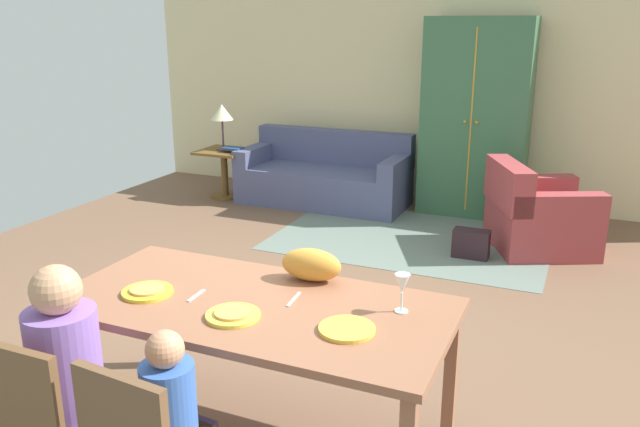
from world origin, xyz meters
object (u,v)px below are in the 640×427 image
at_px(plate_near_man, 147,292).
at_px(armoire, 476,118).
at_px(person_man, 75,391).
at_px(couch, 325,178).
at_px(wine_glass, 402,285).
at_px(dining_chair_man, 45,418).
at_px(cat, 311,265).
at_px(book_lower, 238,150).
at_px(book_upper, 233,148).
at_px(handbag, 471,244).
at_px(dining_table, 253,315).
at_px(plate_near_woman, 347,329).
at_px(armchair, 536,216).
at_px(table_lamp, 222,114).
at_px(plate_near_child, 233,315).
at_px(side_table, 224,167).

distance_m(plate_near_man, armoire, 4.69).
xyz_separation_m(person_man, couch, (-0.88, 4.86, -0.21)).
height_order(wine_glass, dining_chair_man, wine_glass).
height_order(cat, book_lower, cat).
bearing_deg(book_upper, handbag, -15.91).
xyz_separation_m(wine_glass, book_lower, (-3.10, 3.78, -0.30)).
bearing_deg(book_lower, dining_table, -58.68).
height_order(plate_near_woman, couch, couch).
bearing_deg(person_man, armoire, 81.59).
relative_size(dining_chair_man, cat, 2.72).
bearing_deg(dining_chair_man, armchair, 70.52).
bearing_deg(armoire, wine_glass, -84.04).
xyz_separation_m(plate_near_woman, table_lamp, (-3.13, 4.06, 0.24)).
xyz_separation_m(dining_table, armoire, (0.24, 4.50, 0.36)).
relative_size(wine_glass, book_upper, 0.85).
distance_m(person_man, handbag, 3.86).
height_order(dining_chair_man, table_lamp, table_lamp).
xyz_separation_m(plate_near_child, armchair, (1.02, 3.72, -0.45)).
bearing_deg(person_man, cat, 56.06).
bearing_deg(wine_glass, cat, 161.58).
relative_size(person_man, couch, 0.58).
bearing_deg(plate_near_child, person_man, -138.53).
relative_size(couch, table_lamp, 3.57).
distance_m(dining_chair_man, armoire, 5.40).
height_order(dining_chair_man, armchair, dining_chair_man).
xyz_separation_m(book_lower, book_upper, (-0.03, -0.06, 0.03)).
relative_size(dining_chair_man, book_lower, 3.95).
xyz_separation_m(dining_table, person_man, (-0.52, -0.64, -0.18)).
distance_m(wine_glass, dining_chair_man, 1.62).
height_order(cat, table_lamp, table_lamp).
xyz_separation_m(plate_near_child, armoire, (0.24, 4.68, 0.28)).
xyz_separation_m(side_table, table_lamp, (-0.00, 0.00, 0.63)).
distance_m(plate_near_man, couch, 4.45).
bearing_deg(armchair, side_table, 173.34).
bearing_deg(wine_glass, plate_near_woman, -120.06).
bearing_deg(armchair, plate_near_child, -105.29).
bearing_deg(plate_near_man, couch, 101.43).
bearing_deg(dining_table, plate_near_child, -90.00).
relative_size(couch, armoire, 0.92).
height_order(plate_near_woman, wine_glass, wine_glass).
height_order(plate_near_man, book_upper, plate_near_man).
bearing_deg(armchair, plate_near_man, -112.85).
bearing_deg(handbag, dining_table, -99.55).
relative_size(armoire, side_table, 3.62).
bearing_deg(handbag, plate_near_child, -99.03).
bearing_deg(plate_near_child, wine_glass, 27.68).
xyz_separation_m(dining_table, book_lower, (-2.41, 3.96, -0.10)).
xyz_separation_m(plate_near_man, person_man, (-0.00, -0.52, -0.26)).
bearing_deg(book_upper, table_lamp, 160.66).
xyz_separation_m(couch, armoire, (1.64, 0.28, 0.75)).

